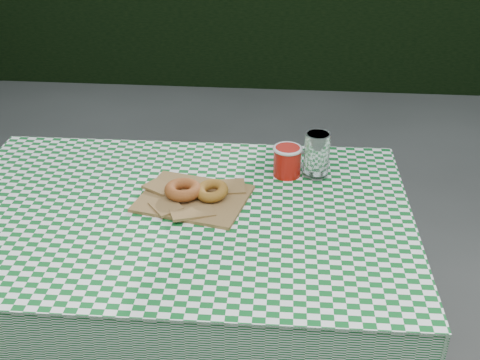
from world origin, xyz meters
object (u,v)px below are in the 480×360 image
object	(u,v)px
paper_bag	(194,197)
coffee_mug	(287,161)
table	(183,321)
drinking_glass	(317,155)

from	to	relation	value
paper_bag	coffee_mug	world-z (taller)	coffee_mug
table	paper_bag	distance (m)	0.39
paper_bag	drinking_glass	xyz separation A→B (m)	(0.33, 0.17, 0.06)
table	paper_bag	world-z (taller)	paper_bag
coffee_mug	table	bearing A→B (deg)	-164.72
paper_bag	drinking_glass	bearing A→B (deg)	27.07
table	coffee_mug	xyz separation A→B (m)	(0.28, 0.22, 0.43)
paper_bag	coffee_mug	distance (m)	0.30
table	paper_bag	size ratio (longest dim) A/B	4.33
table	drinking_glass	size ratio (longest dim) A/B	9.20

